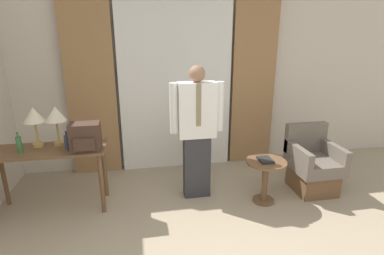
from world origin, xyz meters
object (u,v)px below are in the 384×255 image
object	(u,v)px
side_table	(265,174)
table_lamp_right	(56,116)
table_lamp_left	(34,117)
backpack	(85,137)
person	(197,129)
bottle_by_lamp	(19,144)
desk	(48,159)
armchair	(312,166)
book	(265,160)
bottle_near_edge	(67,142)

from	to	relation	value
side_table	table_lamp_right	bearing A→B (deg)	169.98
table_lamp_left	table_lamp_right	distance (m)	0.23
backpack	person	world-z (taller)	person
bottle_by_lamp	backpack	distance (m)	0.71
desk	armchair	bearing A→B (deg)	-2.33
desk	bottle_by_lamp	bearing A→B (deg)	-165.84
armchair	side_table	distance (m)	0.77
desk	person	size ratio (longest dim) A/B	0.77
table_lamp_right	book	size ratio (longest dim) A/B	2.27
table_lamp_left	backpack	world-z (taller)	table_lamp_left
table_lamp_right	armchair	world-z (taller)	table_lamp_right
table_lamp_left	bottle_near_edge	size ratio (longest dim) A/B	2.16
bottle_by_lamp	person	bearing A→B (deg)	1.79
desk	table_lamp_left	xyz separation A→B (m)	(-0.12, 0.11, 0.47)
bottle_by_lamp	armchair	world-z (taller)	bottle_by_lamp
backpack	person	distance (m)	1.29
bottle_by_lamp	book	xyz separation A→B (m)	(2.76, -0.25, -0.30)
backpack	side_table	distance (m)	2.15
table_lamp_right	desk	bearing A→B (deg)	-135.73
bottle_near_edge	person	world-z (taller)	person
person	armchair	size ratio (longest dim) A/B	1.93
table_lamp_left	backpack	size ratio (longest dim) A/B	1.44
bottle_near_edge	side_table	size ratio (longest dim) A/B	0.39
bottle_by_lamp	table_lamp_left	bearing A→B (deg)	52.30
table_lamp_left	bottle_by_lamp	bearing A→B (deg)	-127.70
table_lamp_left	bottle_by_lamp	xyz separation A→B (m)	(-0.14, -0.18, -0.26)
desk	book	xyz separation A→B (m)	(2.51, -0.31, -0.08)
backpack	book	distance (m)	2.10
armchair	bottle_by_lamp	bearing A→B (deg)	178.87
book	desk	bearing A→B (deg)	172.87
book	armchair	bearing A→B (deg)	13.43
bottle_by_lamp	side_table	world-z (taller)	bottle_by_lamp
table_lamp_right	backpack	distance (m)	0.45
backpack	bottle_by_lamp	bearing A→B (deg)	175.61
desk	table_lamp_right	distance (m)	0.50
table_lamp_left	table_lamp_right	world-z (taller)	same
desk	book	world-z (taller)	desk
table_lamp_right	person	bearing A→B (deg)	-4.03
desk	side_table	bearing A→B (deg)	-7.07
table_lamp_left	book	xyz separation A→B (m)	(2.62, -0.43, -0.55)
backpack	table_lamp_right	bearing A→B (deg)	145.73
desk	table_lamp_right	bearing A→B (deg)	44.27
desk	side_table	size ratio (longest dim) A/B	2.35
table_lamp_right	person	size ratio (longest dim) A/B	0.28
bottle_near_edge	armchair	size ratio (longest dim) A/B	0.25
book	person	bearing A→B (deg)	158.08
table_lamp_left	desk	bearing A→B (deg)	-44.27
person	book	world-z (taller)	person
desk	bottle_by_lamp	size ratio (longest dim) A/B	5.49
armchair	book	xyz separation A→B (m)	(-0.76, -0.18, 0.23)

